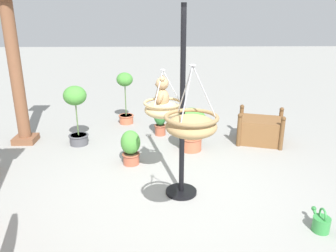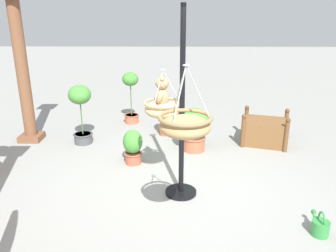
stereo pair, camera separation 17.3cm
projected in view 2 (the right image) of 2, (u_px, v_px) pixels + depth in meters
name	position (u px, v px, depth m)	size (l,w,h in m)	color
ground_plane	(171.00, 189.00, 4.89)	(40.00, 40.00, 0.00)	gray
display_pole_central	(182.00, 139.00, 4.51)	(0.44, 0.44, 2.60)	black
hanging_basket_with_teddy	(163.00, 108.00, 4.53)	(0.53, 0.53, 0.65)	tan
teddy_bear	(161.00, 94.00, 4.47)	(0.30, 0.27, 0.44)	tan
hanging_basket_left_high	(185.00, 125.00, 3.07)	(0.50, 0.50, 0.66)	tan
greenhouse_pillar_left	(23.00, 74.00, 6.30)	(0.44, 0.44, 2.76)	brown
wooden_planter_box	(265.00, 131.00, 6.49)	(0.90, 1.00, 0.65)	brown
potted_plant_flowering_red	(133.00, 146.00, 5.62)	(0.33, 0.33, 0.59)	#AD563D
potted_plant_tall_leafy	(131.00, 94.00, 7.55)	(0.36, 0.36, 1.17)	#BC6042
potted_plant_small_succulent	(194.00, 127.00, 6.10)	(0.58, 0.58, 0.80)	#BC6042
potted_plant_conical_shrub	(165.00, 117.00, 6.89)	(0.28, 0.28, 0.75)	#AD563D
potted_plant_trailing_ivy	(81.00, 108.00, 6.36)	(0.43, 0.43, 1.15)	#4C4C51
watering_can	(320.00, 227.00, 3.88)	(0.35, 0.20, 0.30)	#338C3F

